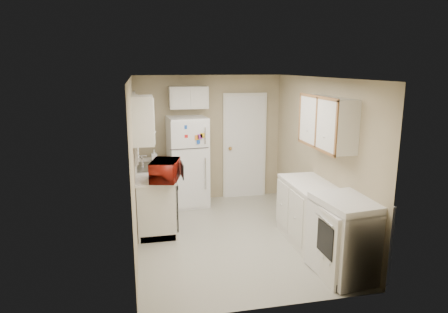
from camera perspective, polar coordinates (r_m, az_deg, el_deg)
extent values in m
plane|color=#BCB9AB|center=(6.27, 0.96, -11.32)|extent=(3.80, 3.80, 0.00)
plane|color=white|center=(5.72, 1.05, 11.19)|extent=(3.80, 3.80, 0.00)
plane|color=tan|center=(5.74, -12.75, -1.23)|extent=(3.80, 3.80, 0.00)
plane|color=tan|center=(6.33, 13.45, 0.04)|extent=(3.80, 3.80, 0.00)
plane|color=tan|center=(7.71, -2.15, 2.62)|extent=(2.80, 2.80, 0.00)
plane|color=tan|center=(4.12, 6.94, -6.55)|extent=(2.80, 2.80, 0.00)
cube|color=silver|center=(6.81, -9.84, -5.44)|extent=(0.60, 1.80, 0.90)
cube|color=black|center=(6.25, -6.95, -6.65)|extent=(0.03, 0.58, 0.72)
cube|color=gray|center=(6.84, -10.02, -1.79)|extent=(0.54, 0.74, 0.16)
imported|color=maroon|center=(5.95, -8.41, -2.04)|extent=(0.61, 0.43, 0.37)
imported|color=white|center=(7.21, -9.94, 0.09)|extent=(0.10, 0.10, 0.21)
cube|color=silver|center=(6.70, -12.49, 4.25)|extent=(0.10, 0.98, 1.08)
cube|color=silver|center=(5.85, -11.55, 5.07)|extent=(0.30, 0.45, 0.70)
cube|color=white|center=(7.43, -5.21, -0.73)|extent=(0.74, 0.72, 1.66)
cube|color=silver|center=(7.40, -5.09, 8.40)|extent=(0.70, 0.30, 0.40)
cube|color=white|center=(7.85, 2.96, 1.46)|extent=(0.86, 0.06, 2.08)
cube|color=silver|center=(5.74, 13.73, -9.16)|extent=(0.60, 2.00, 0.90)
cube|color=white|center=(5.25, 17.10, -10.90)|extent=(0.76, 0.90, 1.00)
cube|color=silver|center=(5.72, 14.51, 4.76)|extent=(0.30, 1.20, 0.70)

